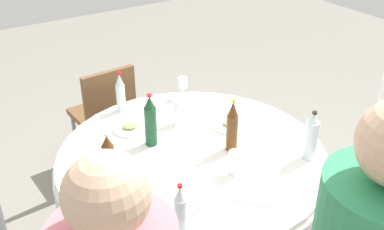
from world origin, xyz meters
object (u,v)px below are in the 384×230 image
at_px(bottle_brown_front, 232,127).
at_px(plate_east, 231,125).
at_px(bottle_clear_left, 120,93).
at_px(bottle_dark_green_west, 151,121).
at_px(plate_rear, 130,128).
at_px(chair_outer, 105,110).
at_px(bottle_clear_inner, 311,137).
at_px(bottle_brown_outer, 109,160).
at_px(wine_glass_outer, 235,158).
at_px(wine_glass_west, 183,84).
at_px(dining_table, 192,173).
at_px(bottle_clear_right, 180,210).
at_px(wine_glass_front, 178,107).

relative_size(bottle_brown_front, plate_east, 1.40).
xyz_separation_m(bottle_clear_left, bottle_brown_front, (0.32, -0.75, 0.02)).
xyz_separation_m(bottle_clear_left, plate_east, (0.47, -0.55, -0.11)).
xyz_separation_m(bottle_dark_green_west, plate_rear, (-0.03, 0.21, -0.14)).
bearing_deg(chair_outer, plate_rear, -103.20).
bearing_deg(bottle_dark_green_west, bottle_clear_inner, -42.18).
height_order(bottle_brown_outer, wine_glass_outer, bottle_brown_outer).
relative_size(bottle_brown_outer, chair_outer, 0.33).
bearing_deg(wine_glass_west, plate_rear, -158.78).
xyz_separation_m(dining_table, bottle_clear_left, (-0.12, 0.65, 0.27)).
relative_size(bottle_clear_inner, bottle_clear_right, 1.13).
bearing_deg(bottle_clear_left, wine_glass_west, -7.10).
xyz_separation_m(bottle_dark_green_west, bottle_brown_outer, (-0.34, -0.20, -0.01)).
bearing_deg(wine_glass_outer, chair_outer, 95.65).
bearing_deg(wine_glass_front, dining_table, -108.01).
bearing_deg(wine_glass_west, dining_table, -117.59).
height_order(bottle_brown_front, wine_glass_outer, bottle_brown_front).
xyz_separation_m(dining_table, bottle_clear_right, (-0.38, -0.49, 0.26)).
height_order(bottle_dark_green_west, wine_glass_outer, bottle_dark_green_west).
relative_size(bottle_clear_inner, bottle_dark_green_west, 0.91).
bearing_deg(wine_glass_outer, bottle_clear_right, -155.84).
bearing_deg(bottle_clear_inner, plate_rear, 130.65).
bearing_deg(chair_outer, bottle_clear_inner, -72.48).
distance_m(bottle_clear_inner, wine_glass_front, 0.81).
relative_size(bottle_clear_left, wine_glass_front, 1.71).
distance_m(bottle_clear_left, wine_glass_west, 0.43).
relative_size(bottle_dark_green_west, plate_rear, 1.55).
xyz_separation_m(bottle_brown_front, wine_glass_front, (-0.10, 0.41, -0.03)).
relative_size(bottle_dark_green_west, bottle_brown_front, 1.00).
xyz_separation_m(bottle_brown_front, chair_outer, (-0.26, 1.19, -0.37)).
xyz_separation_m(bottle_brown_outer, chair_outer, (0.43, 1.09, -0.35)).
relative_size(bottle_clear_right, bottle_clear_left, 0.94).
bearing_deg(wine_glass_outer, bottle_clear_inner, -13.92).
bearing_deg(bottle_brown_outer, wine_glass_outer, -27.02).
distance_m(bottle_clear_right, wine_glass_west, 1.29).
relative_size(bottle_brown_outer, wine_glass_west, 1.96).
relative_size(bottle_clear_left, plate_east, 1.20).
relative_size(wine_glass_west, wine_glass_front, 0.92).
bearing_deg(wine_glass_west, wine_glass_front, -126.35).
xyz_separation_m(plate_rear, chair_outer, (0.12, 0.69, -0.23)).
relative_size(bottle_clear_right, bottle_brown_front, 0.81).
relative_size(wine_glass_outer, plate_east, 0.59).
xyz_separation_m(wine_glass_front, chair_outer, (-0.16, 0.78, -0.33)).
relative_size(bottle_clear_left, wine_glass_west, 1.86).
bearing_deg(plate_rear, wine_glass_front, -18.47).
distance_m(bottle_clear_right, bottle_dark_green_west, 0.73).
bearing_deg(bottle_brown_outer, plate_east, 6.94).
height_order(dining_table, chair_outer, chair_outer).
distance_m(bottle_clear_left, wine_glass_front, 0.41).
height_order(bottle_brown_outer, plate_rear, bottle_brown_outer).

